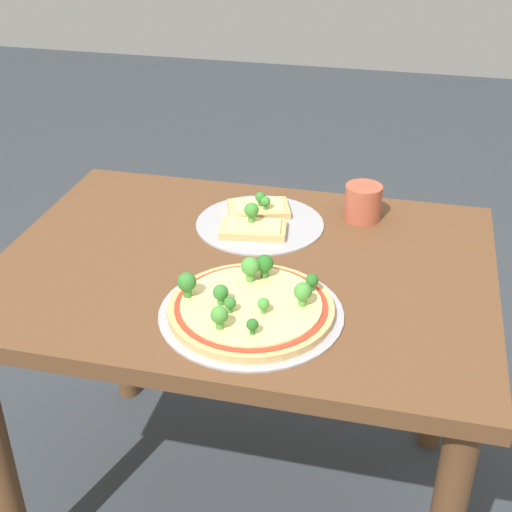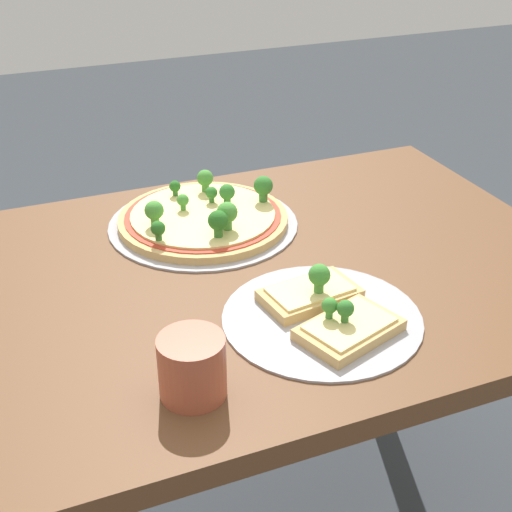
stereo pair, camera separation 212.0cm
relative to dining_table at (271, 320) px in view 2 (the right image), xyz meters
The scene contains 4 objects.
dining_table is the anchor object (origin of this frame).
pizza_tray_whole 0.22m from the dining_table, 108.18° to the left, with size 0.34×0.34×0.07m.
pizza_tray_slice 0.21m from the dining_table, 86.23° to the right, with size 0.29×0.29×0.07m.
drinking_cup 0.36m from the dining_table, 130.29° to the right, with size 0.08×0.08×0.08m, color #AD5138.
Camera 2 is at (-0.40, -0.91, 1.28)m, focal length 50.00 mm.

